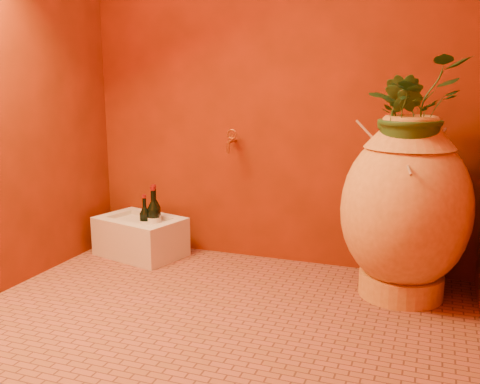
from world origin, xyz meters
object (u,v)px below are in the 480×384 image
at_px(wine_bottle_b, 145,222).
at_px(wine_bottle_c, 154,219).
at_px(stone_basin, 141,237).
at_px(wall_tap, 231,140).
at_px(wine_bottle_a, 155,217).
at_px(amphora, 405,209).

xyz_separation_m(wine_bottle_b, wine_bottle_c, (0.05, 0.02, 0.02)).
height_order(stone_basin, wine_bottle_c, wine_bottle_c).
bearing_deg(wall_tap, wine_bottle_a, -163.31).
relative_size(stone_basin, wine_bottle_b, 2.18).
height_order(wine_bottle_b, wall_tap, wall_tap).
bearing_deg(amphora, wine_bottle_a, 175.52).
relative_size(amphora, wine_bottle_c, 2.85).
bearing_deg(wine_bottle_a, amphora, -4.48).
bearing_deg(wine_bottle_b, wine_bottle_c, 19.75).
bearing_deg(wine_bottle_c, wine_bottle_b, -160.25).
distance_m(amphora, wall_tap, 1.18).
height_order(amphora, stone_basin, amphora).
relative_size(wine_bottle_a, wine_bottle_b, 1.20).
height_order(wine_bottle_a, wine_bottle_b, wine_bottle_a).
distance_m(wine_bottle_c, wall_tap, 0.73).
xyz_separation_m(wine_bottle_b, wall_tap, (0.53, 0.21, 0.54)).
bearing_deg(wine_bottle_c, wine_bottle_a, 110.89).
xyz_separation_m(stone_basin, wine_bottle_b, (0.06, -0.04, 0.12)).
xyz_separation_m(stone_basin, wall_tap, (0.59, 0.17, 0.66)).
relative_size(wine_bottle_b, wine_bottle_c, 0.84).
bearing_deg(stone_basin, wine_bottle_b, -33.24).
xyz_separation_m(wine_bottle_c, wall_tap, (0.47, 0.19, 0.52)).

